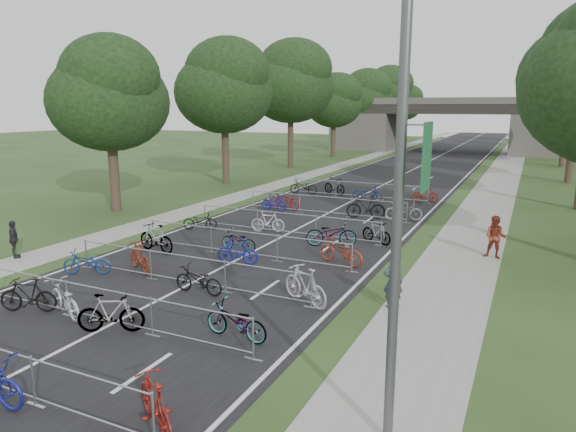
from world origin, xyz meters
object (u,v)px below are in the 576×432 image
at_px(pedestrian_a, 393,282).
at_px(pedestrian_c, 14,240).
at_px(overpass_bridge, 449,125).
at_px(pedestrian_b, 495,237).
at_px(lamppost, 400,212).

height_order(pedestrian_a, pedestrian_c, pedestrian_a).
relative_size(overpass_bridge, pedestrian_c, 20.21).
bearing_deg(pedestrian_c, overpass_bridge, -61.18).
xyz_separation_m(overpass_bridge, pedestrian_a, (6.80, -56.72, -2.72)).
xyz_separation_m(pedestrian_a, pedestrian_b, (2.40, 6.86, 0.06)).
height_order(overpass_bridge, lamppost, lamppost).
xyz_separation_m(lamppost, pedestrian_b, (0.87, 13.13, -3.41)).
relative_size(lamppost, pedestrian_b, 4.74).
distance_m(lamppost, pedestrian_c, 17.60).
height_order(pedestrian_b, pedestrian_c, pedestrian_b).
bearing_deg(pedestrian_c, lamppost, -159.69).
xyz_separation_m(lamppost, pedestrian_a, (-1.53, 6.28, -3.47)).
bearing_deg(pedestrian_b, pedestrian_c, -147.30).
distance_m(overpass_bridge, pedestrian_a, 57.20).
xyz_separation_m(overpass_bridge, pedestrian_b, (9.20, -49.87, -2.67)).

